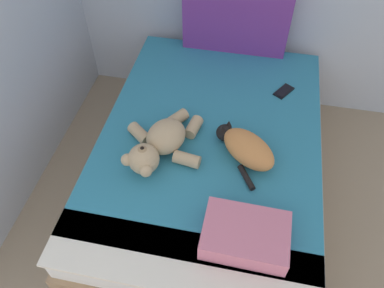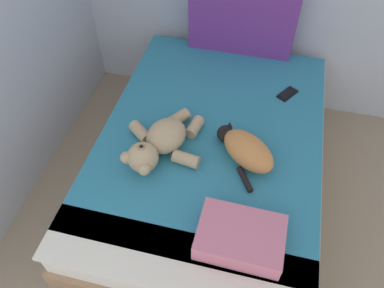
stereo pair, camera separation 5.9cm
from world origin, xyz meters
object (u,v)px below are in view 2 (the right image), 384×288
bed (210,163)px  teddy_bear (160,142)px  cat (246,149)px  throw_pillow (240,237)px  patterned_cushion (242,20)px  cell_phone (287,94)px

bed → teddy_bear: bearing=-142.9°
cat → teddy_bear: teddy_bear is taller
throw_pillow → patterned_cushion: bearing=99.3°
bed → cell_phone: size_ratio=11.70×
bed → teddy_bear: teddy_bear is taller
bed → patterned_cushion: bearing=88.6°
cat → teddy_bear: size_ratio=0.72×
bed → cell_phone: cell_phone is taller
throw_pillow → bed: bearing=112.9°
bed → throw_pillow: (0.27, -0.64, 0.33)m
cell_phone → teddy_bear: bearing=-135.1°
cell_phone → cat: bearing=-108.2°
patterned_cushion → cell_phone: (0.39, -0.41, -0.24)m
throw_pillow → cat: bearing=96.0°
patterned_cushion → teddy_bear: (-0.28, -1.08, -0.17)m
cat → bed: bearing=150.6°
bed → cell_phone: 0.69m
patterned_cushion → throw_pillow: 1.56m
bed → throw_pillow: bearing=-67.1°
patterned_cushion → teddy_bear: 1.12m
patterned_cushion → cell_phone: patterned_cushion is taller
bed → patterned_cushion: patterned_cushion is taller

